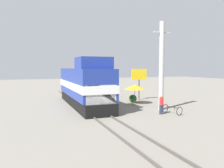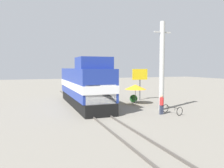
% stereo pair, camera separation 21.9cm
% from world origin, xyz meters
% --- Properties ---
extents(ground_plane, '(120.00, 120.00, 0.00)m').
position_xyz_m(ground_plane, '(0.00, 0.00, 0.00)').
color(ground_plane, slate).
extents(rail_near, '(0.08, 35.94, 0.15)m').
position_xyz_m(rail_near, '(-0.72, 0.00, 0.07)').
color(rail_near, '#4C4742').
rests_on(rail_near, ground_plane).
extents(rail_far, '(0.08, 35.94, 0.15)m').
position_xyz_m(rail_far, '(0.72, 0.00, 0.07)').
color(rail_far, '#4C4742').
rests_on(rail_far, ground_plane).
extents(locomotive, '(3.11, 12.70, 4.99)m').
position_xyz_m(locomotive, '(0.00, 2.82, 2.13)').
color(locomotive, black).
rests_on(locomotive, ground_plane).
extents(utility_pole, '(1.80, 0.48, 8.38)m').
position_xyz_m(utility_pole, '(6.37, -1.85, 4.23)').
color(utility_pole, '#B2B2AD').
rests_on(utility_pole, ground_plane).
extents(vendor_umbrella, '(2.37, 2.37, 2.17)m').
position_xyz_m(vendor_umbrella, '(5.58, 2.12, 1.90)').
color(vendor_umbrella, '#4C4C4C').
rests_on(vendor_umbrella, ground_plane).
extents(billboard_sign, '(2.07, 0.12, 3.87)m').
position_xyz_m(billboard_sign, '(7.43, 4.58, 2.93)').
color(billboard_sign, '#595959').
rests_on(billboard_sign, ground_plane).
extents(shrub_cluster, '(0.91, 0.91, 0.91)m').
position_xyz_m(shrub_cluster, '(5.82, 3.07, 0.46)').
color(shrub_cluster, '#236028').
rests_on(shrub_cluster, ground_plane).
extents(person_bystander, '(0.34, 0.34, 1.70)m').
position_xyz_m(person_bystander, '(5.25, -3.62, 0.92)').
color(person_bystander, '#2D3347').
rests_on(person_bystander, ground_plane).
extents(bicycle, '(1.09, 1.78, 0.75)m').
position_xyz_m(bicycle, '(6.23, -3.81, 0.38)').
color(bicycle, black).
rests_on(bicycle, ground_plane).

